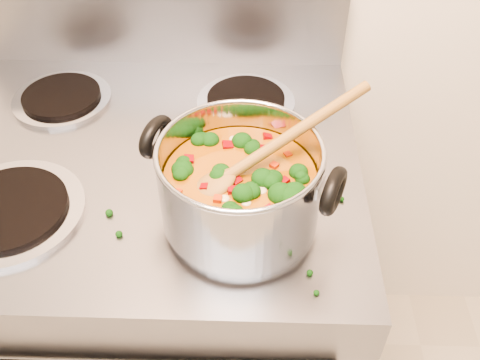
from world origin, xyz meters
The scene contains 4 objects.
electric_range centered at (0.00, 1.16, 0.47)m, with size 0.78×0.70×1.08m.
stockpot centered at (0.19, 1.00, 1.00)m, with size 0.30×0.24×0.15m.
wooden_spoon centered at (0.21, 1.01, 1.04)m, with size 0.28×0.18×0.12m.
cooktop_crumbs centered at (0.26, 1.12, 0.92)m, with size 0.16×0.27×0.01m.
Camera 1 is at (0.20, 0.44, 1.55)m, focal length 40.00 mm.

